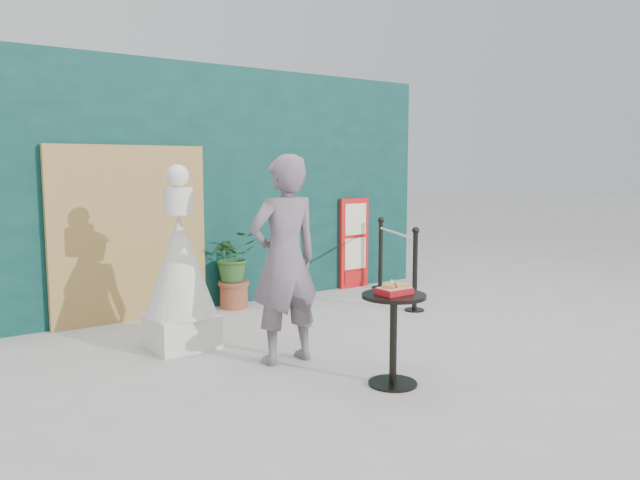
{
  "coord_description": "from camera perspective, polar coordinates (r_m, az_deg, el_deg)",
  "views": [
    {
      "loc": [
        -3.81,
        -4.0,
        1.78
      ],
      "look_at": [
        0.0,
        1.2,
        1.0
      ],
      "focal_mm": 35.0,
      "sensor_mm": 36.0,
      "label": 1
    }
  ],
  "objects": [
    {
      "name": "ground",
      "position": [
        5.81,
        7.15,
        -11.0
      ],
      "size": [
        60.0,
        60.0,
        0.0
      ],
      "primitive_type": "plane",
      "color": "#ADAAA5",
      "rests_on": "ground"
    },
    {
      "name": "back_wall",
      "position": [
        8.11,
        -8.2,
        4.84
      ],
      "size": [
        6.0,
        0.3,
        3.0
      ],
      "primitive_type": "cube",
      "color": "#0A2F2C",
      "rests_on": "ground"
    },
    {
      "name": "bamboo_fence",
      "position": [
        7.39,
        -16.97,
        0.53
      ],
      "size": [
        1.8,
        0.08,
        2.0
      ],
      "primitive_type": "cube",
      "color": "tan",
      "rests_on": "ground"
    },
    {
      "name": "woman",
      "position": [
        5.58,
        -3.27,
        -1.81
      ],
      "size": [
        0.7,
        0.48,
        1.87
      ],
      "primitive_type": "imported",
      "rotation": [
        0.0,
        0.0,
        3.09
      ],
      "color": "slate",
      "rests_on": "ground"
    },
    {
      "name": "menu_board",
      "position": [
        9.07,
        3.13,
        -0.28
      ],
      "size": [
        0.5,
        0.07,
        1.3
      ],
      "color": "red",
      "rests_on": "ground"
    },
    {
      "name": "statue",
      "position": [
        6.2,
        -12.68,
        -3.04
      ],
      "size": [
        0.7,
        0.7,
        1.78
      ],
      "color": "white",
      "rests_on": "ground"
    },
    {
      "name": "cafe_table",
      "position": [
        5.1,
        6.73,
        -7.71
      ],
      "size": [
        0.52,
        0.52,
        0.75
      ],
      "color": "black",
      "rests_on": "ground"
    },
    {
      "name": "food_basket",
      "position": [
        5.04,
        6.78,
        -4.51
      ],
      "size": [
        0.26,
        0.19,
        0.11
      ],
      "color": "#B31319",
      "rests_on": "cafe_table"
    },
    {
      "name": "planter",
      "position": [
        7.82,
        -7.93,
        -2.11
      ],
      "size": [
        0.57,
        0.5,
        0.97
      ],
      "color": "#995932",
      "rests_on": "ground"
    },
    {
      "name": "stanchion_barrier",
      "position": [
        8.36,
        6.99,
        -2.01
      ],
      "size": [
        0.84,
        1.54,
        1.03
      ],
      "color": "black",
      "rests_on": "ground"
    }
  ]
}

